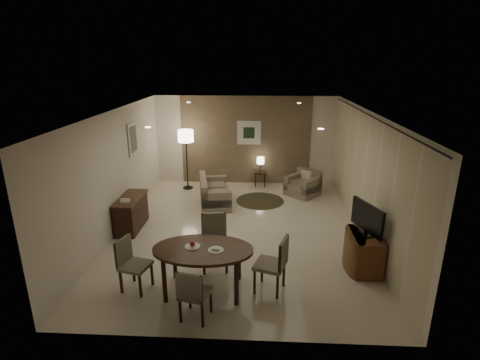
# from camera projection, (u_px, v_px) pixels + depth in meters

# --- Properties ---
(room_shell) EXTENTS (5.50, 7.00, 2.70)m
(room_shell) POSITION_uv_depth(u_px,v_px,m) (240.00, 169.00, 8.53)
(room_shell) COLOR beige
(room_shell) RESTS_ON ground
(taupe_accent) EXTENTS (3.96, 0.03, 2.70)m
(taupe_accent) POSITION_uv_depth(u_px,v_px,m) (246.00, 141.00, 11.46)
(taupe_accent) COLOR #7D644D
(taupe_accent) RESTS_ON wall_back
(curtain_wall) EXTENTS (0.08, 6.70, 2.58)m
(curtain_wall) POSITION_uv_depth(u_px,v_px,m) (364.00, 177.00, 8.03)
(curtain_wall) COLOR beige
(curtain_wall) RESTS_ON wall_right
(curtain_rod) EXTENTS (0.03, 6.80, 0.03)m
(curtain_rod) POSITION_uv_depth(u_px,v_px,m) (371.00, 116.00, 7.62)
(curtain_rod) COLOR black
(curtain_rod) RESTS_ON wall_right
(art_back_frame) EXTENTS (0.72, 0.03, 0.72)m
(art_back_frame) POSITION_uv_depth(u_px,v_px,m) (249.00, 133.00, 11.35)
(art_back_frame) COLOR silver
(art_back_frame) RESTS_ON wall_back
(art_back_canvas) EXTENTS (0.34, 0.01, 0.34)m
(art_back_canvas) POSITION_uv_depth(u_px,v_px,m) (249.00, 133.00, 11.34)
(art_back_canvas) COLOR black
(art_back_canvas) RESTS_ON wall_back
(art_left_frame) EXTENTS (0.03, 0.60, 0.80)m
(art_left_frame) POSITION_uv_depth(u_px,v_px,m) (133.00, 139.00, 9.27)
(art_left_frame) COLOR silver
(art_left_frame) RESTS_ON wall_left
(art_left_canvas) EXTENTS (0.01, 0.46, 0.64)m
(art_left_canvas) POSITION_uv_depth(u_px,v_px,m) (133.00, 139.00, 9.27)
(art_left_canvas) COLOR gray
(art_left_canvas) RESTS_ON wall_left
(downlight_nl) EXTENTS (0.10, 0.10, 0.01)m
(downlight_nl) POSITION_uv_depth(u_px,v_px,m) (148.00, 127.00, 6.10)
(downlight_nl) COLOR white
(downlight_nl) RESTS_ON ceiling
(downlight_nr) EXTENTS (0.10, 0.10, 0.01)m
(downlight_nr) POSITION_uv_depth(u_px,v_px,m) (321.00, 129.00, 5.96)
(downlight_nr) COLOR white
(downlight_nr) RESTS_ON ceiling
(downlight_fl) EXTENTS (0.10, 0.10, 0.01)m
(downlight_fl) POSITION_uv_depth(u_px,v_px,m) (188.00, 102.00, 9.52)
(downlight_fl) COLOR white
(downlight_fl) RESTS_ON ceiling
(downlight_fr) EXTENTS (0.10, 0.10, 0.01)m
(downlight_fr) POSITION_uv_depth(u_px,v_px,m) (299.00, 103.00, 9.38)
(downlight_fr) COLOR white
(downlight_fr) RESTS_ON ceiling
(console_desk) EXTENTS (0.48, 1.20, 0.75)m
(console_desk) POSITION_uv_depth(u_px,v_px,m) (131.00, 213.00, 8.58)
(console_desk) COLOR #3F2414
(console_desk) RESTS_ON floor
(telephone) EXTENTS (0.20, 0.14, 0.09)m
(telephone) POSITION_uv_depth(u_px,v_px,m) (125.00, 200.00, 8.16)
(telephone) COLOR white
(telephone) RESTS_ON console_desk
(tv_cabinet) EXTENTS (0.48, 0.90, 0.70)m
(tv_cabinet) POSITION_uv_depth(u_px,v_px,m) (364.00, 252.00, 6.92)
(tv_cabinet) COLOR brown
(tv_cabinet) RESTS_ON floor
(flat_tv) EXTENTS (0.36, 0.85, 0.60)m
(flat_tv) POSITION_uv_depth(u_px,v_px,m) (367.00, 218.00, 6.71)
(flat_tv) COLOR black
(flat_tv) RESTS_ON tv_cabinet
(dining_table) EXTENTS (1.67, 1.04, 0.78)m
(dining_table) POSITION_uv_depth(u_px,v_px,m) (204.00, 270.00, 6.26)
(dining_table) COLOR #3F2414
(dining_table) RESTS_ON floor
(chair_near) EXTENTS (0.51, 0.51, 0.87)m
(chair_near) POSITION_uv_depth(u_px,v_px,m) (195.00, 292.00, 5.57)
(chair_near) COLOR gray
(chair_near) RESTS_ON floor
(chair_far) EXTENTS (0.57, 0.57, 1.02)m
(chair_far) POSITION_uv_depth(u_px,v_px,m) (215.00, 243.00, 6.89)
(chair_far) COLOR gray
(chair_far) RESTS_ON floor
(chair_left) EXTENTS (0.54, 0.54, 0.92)m
(chair_left) POSITION_uv_depth(u_px,v_px,m) (136.00, 265.00, 6.26)
(chair_left) COLOR gray
(chair_left) RESTS_ON floor
(chair_right) EXTENTS (0.60, 0.60, 0.98)m
(chair_right) POSITION_uv_depth(u_px,v_px,m) (270.00, 264.00, 6.23)
(chair_right) COLOR gray
(chair_right) RESTS_ON floor
(plate_a) EXTENTS (0.26, 0.26, 0.02)m
(plate_a) POSITION_uv_depth(u_px,v_px,m) (192.00, 246.00, 6.19)
(plate_a) COLOR white
(plate_a) RESTS_ON dining_table
(plate_b) EXTENTS (0.26, 0.26, 0.02)m
(plate_b) POSITION_uv_depth(u_px,v_px,m) (216.00, 250.00, 6.08)
(plate_b) COLOR white
(plate_b) RESTS_ON dining_table
(fruit_apple) EXTENTS (0.09, 0.09, 0.09)m
(fruit_apple) POSITION_uv_depth(u_px,v_px,m) (192.00, 244.00, 6.17)
(fruit_apple) COLOR red
(fruit_apple) RESTS_ON plate_a
(napkin) EXTENTS (0.12, 0.08, 0.03)m
(napkin) POSITION_uv_depth(u_px,v_px,m) (216.00, 249.00, 6.07)
(napkin) COLOR white
(napkin) RESTS_ON plate_b
(round_rug) EXTENTS (1.32, 1.32, 0.01)m
(round_rug) POSITION_uv_depth(u_px,v_px,m) (260.00, 201.00, 10.34)
(round_rug) COLOR #3D3622
(round_rug) RESTS_ON floor
(sofa) EXTENTS (1.63, 1.03, 0.71)m
(sofa) POSITION_uv_depth(u_px,v_px,m) (215.00, 191.00, 10.08)
(sofa) COLOR gray
(sofa) RESTS_ON floor
(armchair) EXTENTS (1.10, 1.10, 0.71)m
(armchair) POSITION_uv_depth(u_px,v_px,m) (303.00, 183.00, 10.67)
(armchair) COLOR gray
(armchair) RESTS_ON floor
(side_table) EXTENTS (0.36, 0.36, 0.45)m
(side_table) POSITION_uv_depth(u_px,v_px,m) (260.00, 179.00, 11.50)
(side_table) COLOR black
(side_table) RESTS_ON floor
(table_lamp) EXTENTS (0.22, 0.22, 0.50)m
(table_lamp) POSITION_uv_depth(u_px,v_px,m) (260.00, 164.00, 11.35)
(table_lamp) COLOR #FFEAC1
(table_lamp) RESTS_ON side_table
(floor_lamp) EXTENTS (0.45, 0.45, 1.78)m
(floor_lamp) POSITION_uv_depth(u_px,v_px,m) (187.00, 160.00, 11.08)
(floor_lamp) COLOR #FFE5B7
(floor_lamp) RESTS_ON floor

